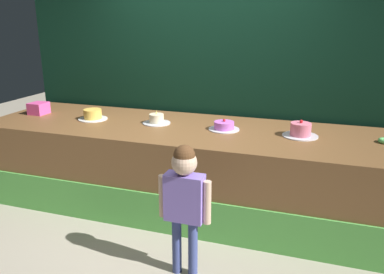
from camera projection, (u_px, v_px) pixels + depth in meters
The scene contains 9 objects.
ground_plane at pixel (167, 233), 3.66m from camera, with size 12.00×12.00×0.00m, color #ADA38E.
stage_platform at pixel (188, 167), 4.09m from camera, with size 4.36×1.26×0.87m.
curtain_backdrop at pixel (208, 62), 4.45m from camera, with size 4.58×0.08×2.92m, color black.
child_figure at pixel (184, 193), 2.88m from camera, with size 0.41×0.19×1.07m.
pink_box at pixel (39, 108), 4.52m from camera, with size 0.18×0.19×0.13m, color #F84FA2.
cake_far_left at pixel (93, 115), 4.28m from camera, with size 0.32×0.32×0.11m.
cake_center_left at pixel (157, 120), 4.11m from camera, with size 0.29×0.29×0.15m.
cake_center_right at pixel (224, 126), 3.88m from camera, with size 0.31×0.31×0.11m.
cake_far_right at pixel (301, 130), 3.65m from camera, with size 0.33×0.33×0.16m.
Camera 1 is at (1.25, -2.99, 1.94)m, focal length 36.21 mm.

